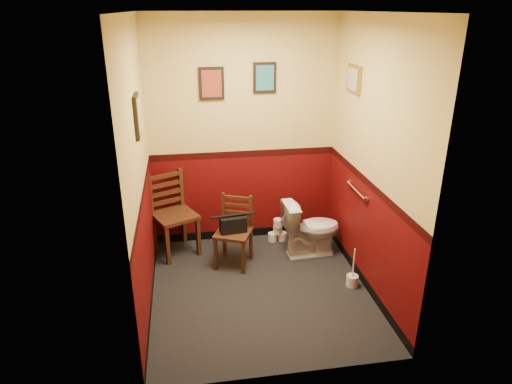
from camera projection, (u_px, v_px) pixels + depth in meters
floor at (260, 289)px, 4.76m from camera, size 2.20×2.40×0.00m
ceiling at (261, 12)px, 3.75m from camera, size 2.20×2.40×0.00m
wall_back at (243, 134)px, 5.35m from camera, size 2.20×0.00×2.70m
wall_front at (289, 223)px, 3.16m from camera, size 2.20×0.00×2.70m
wall_left at (140, 174)px, 4.09m from camera, size 0.00×2.40×2.70m
wall_right at (372, 161)px, 4.42m from camera, size 0.00×2.40×2.70m
grab_bar at (356, 190)px, 4.79m from camera, size 0.05×0.56×0.06m
framed_print_back_a at (211, 84)px, 5.05m from camera, size 0.28×0.04×0.36m
framed_print_back_b at (265, 78)px, 5.12m from camera, size 0.26×0.04×0.34m
framed_print_left at (137, 116)px, 4.00m from camera, size 0.04×0.30×0.38m
framed_print_right at (354, 79)px, 4.70m from camera, size 0.04×0.34×0.28m
toilet at (311, 228)px, 5.34m from camera, size 0.70×0.41×0.66m
toilet_brush at (352, 280)px, 4.80m from camera, size 0.12×0.12×0.44m
chair_left at (173, 214)px, 5.33m from camera, size 0.60×0.60×0.97m
chair_right at (234, 231)px, 5.12m from camera, size 0.49×0.49×0.80m
handbag at (233, 224)px, 5.04m from camera, size 0.31×0.18×0.21m
tp_stack at (278, 231)px, 5.71m from camera, size 0.24×0.14×0.31m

